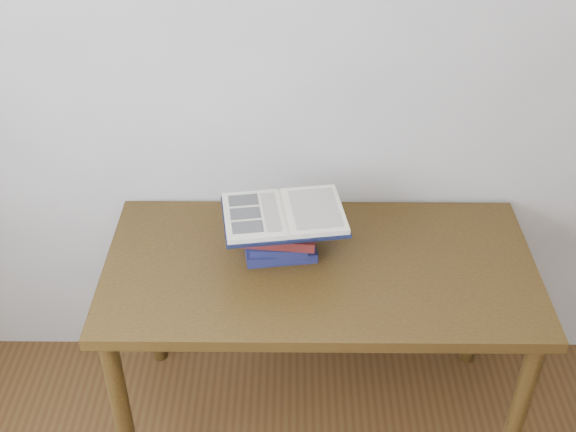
{
  "coord_description": "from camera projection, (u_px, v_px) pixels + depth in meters",
  "views": [
    {
      "loc": [
        -0.21,
        -0.42,
        2.26
      ],
      "look_at": [
        -0.22,
        1.33,
        0.98
      ],
      "focal_mm": 45.0,
      "sensor_mm": 36.0,
      "label": 1
    }
  ],
  "objects": [
    {
      "name": "desk",
      "position": [
        319.0,
        286.0,
        2.4
      ],
      "size": [
        1.4,
        0.7,
        0.75
      ],
      "color": "#4A3312",
      "rests_on": "ground"
    },
    {
      "name": "open_book",
      "position": [
        284.0,
        214.0,
        2.29
      ],
      "size": [
        0.42,
        0.32,
        0.03
      ],
      "rotation": [
        0.0,
        0.0,
        0.15
      ],
      "color": "black",
      "rests_on": "book_stack"
    },
    {
      "name": "book_stack",
      "position": [
        280.0,
        232.0,
        2.36
      ],
      "size": [
        0.26,
        0.21,
        0.15
      ],
      "color": "#1A1B4F",
      "rests_on": "desk"
    }
  ]
}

